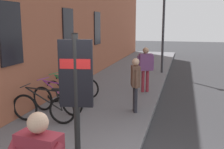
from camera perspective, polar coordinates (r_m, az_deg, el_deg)
name	(u,v)px	position (r m, az deg, el deg)	size (l,w,h in m)	color
ground	(188,97)	(10.29, 15.85, -4.53)	(60.00, 60.00, 0.00)	#2D2D30
sidewalk_pavement	(126,80)	(12.48, 3.08, -1.14)	(24.00, 3.50, 0.12)	slate
bicycle_mid_rack	(44,108)	(7.20, -14.34, -6.90)	(0.48, 1.77, 0.97)	black
bicycle_leaning_wall	(57,100)	(7.84, -11.59, -5.31)	(0.55, 1.74, 0.97)	black
bicycle_far_end	(67,93)	(8.58, -9.57, -3.81)	(0.60, 1.73, 0.97)	black
bicycle_by_door	(75,87)	(9.34, -7.92, -2.55)	(0.48, 1.77, 0.97)	black
transit_info_sign	(76,83)	(4.38, -7.63, -1.76)	(0.18, 0.56, 2.40)	black
pedestrian_by_facade	(146,65)	(9.97, 7.13, 2.01)	(0.42, 0.59, 1.67)	maroon
pedestrian_near_bus	(135,79)	(7.69, 5.01, -1.06)	(0.58, 0.35, 1.57)	#26262D
street_lamp	(164,11)	(13.99, 10.97, 13.13)	(0.28, 0.28, 5.29)	#333338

